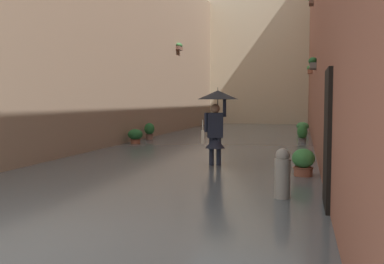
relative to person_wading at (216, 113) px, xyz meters
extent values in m
plane|color=gray|center=(0.99, -7.04, -1.44)|extent=(69.16, 69.16, 0.00)
cube|color=#515B60|center=(0.99, -7.04, -1.38)|extent=(7.72, 33.66, 0.14)
cube|color=#935642|center=(-3.36, -7.04, 4.03)|extent=(1.80, 31.66, 10.94)
cube|color=black|center=(-2.44, 3.92, -0.34)|extent=(0.08, 1.10, 2.20)
cube|color=#9E563D|center=(-2.36, -9.29, 1.58)|extent=(0.20, 0.70, 0.18)
ellipsoid|color=#428947|center=(-2.36, -9.29, 1.74)|extent=(0.28, 0.76, 0.24)
cube|color=brown|center=(-2.36, -9.27, 4.53)|extent=(0.20, 0.70, 0.18)
cube|color=#66605B|center=(-2.36, -3.65, 1.38)|extent=(0.20, 0.70, 0.18)
ellipsoid|color=#23602D|center=(-2.36, -3.65, 1.54)|extent=(0.28, 0.76, 0.24)
cube|color=gray|center=(5.35, -7.04, 2.93)|extent=(1.80, 31.66, 8.75)
cube|color=brown|center=(4.35, -12.19, 3.11)|extent=(0.20, 0.70, 0.18)
ellipsoid|color=#428947|center=(4.35, -12.19, 3.27)|extent=(0.28, 0.76, 0.24)
cube|color=beige|center=(0.99, -21.77, 3.69)|extent=(10.52, 1.80, 10.27)
cube|color=#2D2319|center=(0.11, 0.03, -1.39)|extent=(0.17, 0.26, 0.10)
cylinder|color=#1E2333|center=(0.11, 0.03, -0.98)|extent=(0.15, 0.15, 0.72)
cube|color=#2D2319|center=(-0.06, -0.02, -1.39)|extent=(0.17, 0.26, 0.10)
cylinder|color=#1E2333|center=(-0.06, -0.02, -0.98)|extent=(0.15, 0.15, 0.72)
cube|color=#1E2333|center=(0.03, 0.01, -0.31)|extent=(0.42, 0.31, 0.62)
cone|color=#1E2333|center=(0.03, 0.01, -0.74)|extent=(0.61, 0.61, 0.28)
sphere|color=#8C664C|center=(0.03, 0.01, 0.10)|extent=(0.22, 0.22, 0.22)
cylinder|color=#1E2333|center=(-0.20, -0.05, 0.12)|extent=(0.10, 0.10, 0.44)
cylinder|color=#1E2333|center=(0.25, 0.07, -0.24)|extent=(0.10, 0.10, 0.48)
cylinder|color=black|center=(-0.03, -0.01, 0.22)|extent=(0.02, 0.02, 0.44)
cone|color=black|center=(-0.03, -0.01, 0.44)|extent=(1.01, 1.01, 0.22)
cylinder|color=black|center=(-0.03, -0.01, 0.58)|extent=(0.01, 0.01, 0.08)
cube|color=beige|center=(0.32, 0.11, -0.60)|extent=(0.13, 0.29, 0.32)
torus|color=beige|center=(0.32, 0.11, -0.32)|extent=(0.10, 0.30, 0.30)
cylinder|color=brown|center=(-2.10, -11.96, -1.30)|extent=(0.40, 0.40, 0.29)
torus|color=brown|center=(-2.10, -11.96, -1.16)|extent=(0.44, 0.44, 0.04)
ellipsoid|color=#428947|center=(-2.10, -11.96, -0.95)|extent=(0.62, 0.62, 0.41)
cylinder|color=#9E563D|center=(4.07, -4.92, -1.31)|extent=(0.37, 0.37, 0.28)
torus|color=brown|center=(4.07, -4.92, -1.17)|extent=(0.40, 0.40, 0.04)
ellipsoid|color=#23602D|center=(4.07, -4.92, -0.97)|extent=(0.56, 0.56, 0.40)
cylinder|color=brown|center=(4.13, -6.70, -1.27)|extent=(0.29, 0.29, 0.35)
torus|color=brown|center=(4.13, -6.70, -1.10)|extent=(0.33, 0.33, 0.04)
ellipsoid|color=#23602D|center=(4.13, -6.70, -0.86)|extent=(0.43, 0.43, 0.48)
cylinder|color=brown|center=(-2.10, 1.13, -1.29)|extent=(0.39, 0.39, 0.31)
torus|color=brown|center=(-2.10, 1.13, -1.13)|extent=(0.43, 0.43, 0.04)
ellipsoid|color=#387F3D|center=(-2.10, 1.13, -0.93)|extent=(0.48, 0.48, 0.41)
cylinder|color=#66605B|center=(-2.08, -6.88, -1.30)|extent=(0.30, 0.30, 0.28)
torus|color=#56524E|center=(-2.08, -6.88, -1.16)|extent=(0.33, 0.33, 0.04)
ellipsoid|color=#2D7033|center=(-2.08, -6.88, -0.90)|extent=(0.40, 0.40, 0.51)
cylinder|color=gray|center=(-1.77, 3.47, -1.05)|extent=(0.26, 0.26, 0.79)
sphere|color=gray|center=(-1.77, 3.47, -0.60)|extent=(0.23, 0.23, 0.23)
camera|label=1|loc=(-2.06, 10.79, 0.27)|focal=41.47mm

